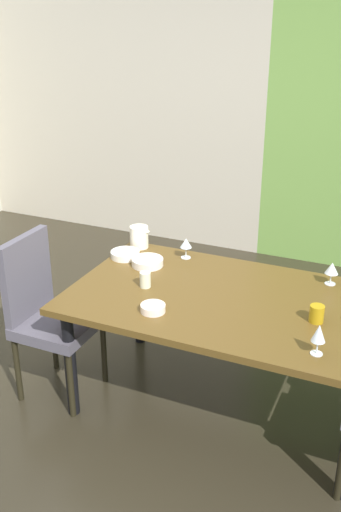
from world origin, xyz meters
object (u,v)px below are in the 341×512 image
(wine_glass_center, at_px, (332,269))
(serving_bowl_south, at_px, (125,254))
(chair_left_near, at_px, (46,309))
(wine_glass_right, at_px, (186,244))
(serving_bowl_corner, at_px, (153,308))
(serving_bowl_left, at_px, (147,262))
(dining_table, at_px, (225,309))
(cup_near_shelf, at_px, (317,314))
(cup_near_window, at_px, (145,280))
(wine_glass_east, at_px, (319,334))
(pitcher_north, at_px, (139,237))

(wine_glass_center, bearing_deg, serving_bowl_south, -173.53)
(chair_left_near, height_order, serving_bowl_south, chair_left_near)
(wine_glass_center, distance_m, wine_glass_right, 0.92)
(serving_bowl_south, bearing_deg, wine_glass_right, 22.88)
(serving_bowl_corner, bearing_deg, serving_bowl_left, 118.95)
(dining_table, xyz_separation_m, wine_glass_right, (-0.42, 0.42, 0.18))
(wine_glass_center, xyz_separation_m, serving_bowl_left, (-1.10, -0.20, -0.08))
(wine_glass_right, relative_size, cup_near_shelf, 1.46)
(wine_glass_right, distance_m, cup_near_window, 0.49)
(wine_glass_right, height_order, serving_bowl_corner, wine_glass_right)
(wine_glass_east, xyz_separation_m, wine_glass_right, (-0.99, 0.79, -0.01))
(serving_bowl_left, bearing_deg, dining_table, -19.41)
(wine_glass_east, bearing_deg, serving_bowl_corner, 176.48)
(cup_near_window, height_order, cup_near_shelf, same)
(wine_glass_east, height_order, cup_near_shelf, wine_glass_east)
(serving_bowl_corner, xyz_separation_m, pitcher_north, (-0.47, 0.77, 0.05))
(cup_near_window, height_order, pitcher_north, pitcher_north)
(wine_glass_east, distance_m, pitcher_north, 1.58)
(wine_glass_east, distance_m, wine_glass_right, 1.27)
(cup_near_shelf, bearing_deg, serving_bowl_left, 166.06)
(serving_bowl_south, bearing_deg, cup_near_shelf, -14.31)
(dining_table, distance_m, chair_left_near, 1.08)
(serving_bowl_south, relative_size, pitcher_north, 1.26)
(wine_glass_east, bearing_deg, dining_table, 147.37)
(dining_table, height_order, serving_bowl_corner, serving_bowl_corner)
(chair_left_near, relative_size, serving_bowl_south, 5.38)
(wine_glass_right, relative_size, serving_bowl_corner, 1.01)
(wine_glass_right, bearing_deg, pitcher_north, 173.96)
(dining_table, bearing_deg, wine_glass_center, 39.13)
(serving_bowl_south, relative_size, cup_near_window, 2.03)
(wine_glass_east, bearing_deg, cup_near_shelf, 101.30)
(wine_glass_east, bearing_deg, chair_left_near, 176.79)
(chair_left_near, height_order, serving_bowl_left, chair_left_near)
(wine_glass_center, distance_m, cup_near_window, 1.09)
(wine_glass_center, height_order, wine_glass_east, wine_glass_east)
(cup_near_window, bearing_deg, serving_bowl_left, 113.74)
(chair_left_near, bearing_deg, wine_glass_center, 114.00)
(dining_table, xyz_separation_m, cup_near_shelf, (0.51, -0.07, 0.12))
(pitcher_north, bearing_deg, serving_bowl_left, -53.58)
(wine_glass_right, relative_size, cup_near_window, 1.46)
(wine_glass_east, relative_size, cup_near_shelf, 1.70)
(serving_bowl_left, bearing_deg, serving_bowl_corner, -61.05)
(cup_near_window, bearing_deg, pitcher_north, 120.16)
(chair_left_near, relative_size, wine_glass_center, 7.38)
(cup_near_shelf, bearing_deg, cup_near_window, 179.98)
(dining_table, bearing_deg, wine_glass_right, 134.99)
(cup_near_window, bearing_deg, serving_bowl_south, 133.19)
(dining_table, relative_size, wine_glass_east, 11.19)
(dining_table, relative_size, cup_near_window, 18.93)
(wine_glass_center, height_order, cup_near_window, wine_glass_center)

